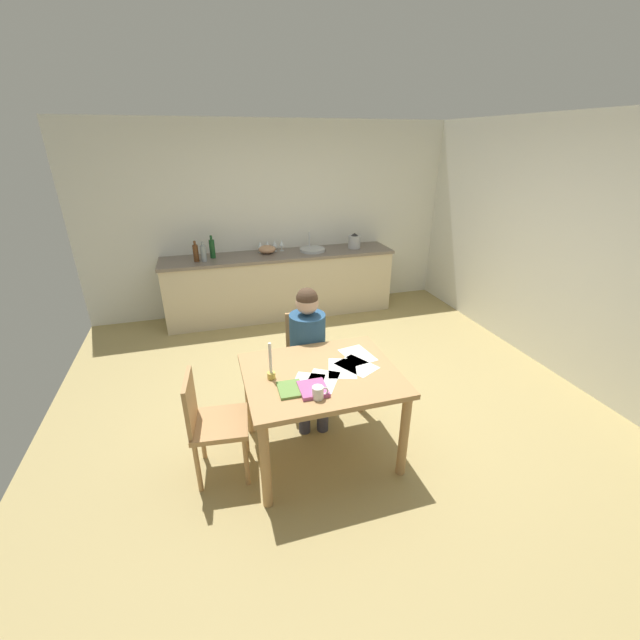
{
  "coord_description": "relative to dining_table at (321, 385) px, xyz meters",
  "views": [
    {
      "loc": [
        -1.01,
        -3.11,
        2.34
      ],
      "look_at": [
        -0.07,
        0.05,
        0.85
      ],
      "focal_mm": 22.46,
      "sensor_mm": 36.0,
      "label": 1
    }
  ],
  "objects": [
    {
      "name": "chair_at_table",
      "position": [
        0.07,
        0.71,
        -0.14
      ],
      "size": [
        0.45,
        0.45,
        0.88
      ],
      "color": "tan",
      "rests_on": "ground"
    },
    {
      "name": "coffee_mug",
      "position": [
        -0.11,
        -0.31,
        0.16
      ],
      "size": [
        0.11,
        0.08,
        0.09
      ],
      "color": "white",
      "rests_on": "dining_table"
    },
    {
      "name": "bottle_oil",
      "position": [
        -0.83,
        2.82,
        0.38
      ],
      "size": [
        0.07,
        0.07,
        0.27
      ],
      "color": "#593319",
      "rests_on": "kitchen_counter"
    },
    {
      "name": "sink_unit",
      "position": [
        0.74,
        2.89,
        0.29
      ],
      "size": [
        0.36,
        0.36,
        0.24
      ],
      "color": "#B2B7BC",
      "rests_on": "kitchen_counter"
    },
    {
      "name": "wine_glass_by_kettle",
      "position": [
        0.23,
        3.04,
        0.37
      ],
      "size": [
        0.07,
        0.07,
        0.15
      ],
      "color": "silver",
      "rests_on": "kitchen_counter"
    },
    {
      "name": "bottle_vinegar",
      "position": [
        -0.74,
        2.8,
        0.37
      ],
      "size": [
        0.07,
        0.07,
        0.25
      ],
      "color": "#8C999E",
      "rests_on": "kitchen_counter"
    },
    {
      "name": "paper_receipt",
      "position": [
        -0.14,
        -0.12,
        0.11
      ],
      "size": [
        0.32,
        0.36,
        0.0
      ],
      "primitive_type": "cube",
      "rotation": [
        0.0,
        0.0,
        -0.48
      ],
      "color": "white",
      "rests_on": "dining_table"
    },
    {
      "name": "paper_bill",
      "position": [
        0.29,
        0.02,
        0.11
      ],
      "size": [
        0.33,
        0.36,
        0.0
      ],
      "primitive_type": "cube",
      "rotation": [
        0.0,
        0.0,
        0.5
      ],
      "color": "white",
      "rests_on": "dining_table"
    },
    {
      "name": "book_cookery",
      "position": [
        -0.27,
        -0.16,
        0.12
      ],
      "size": [
        0.18,
        0.22,
        0.02
      ],
      "primitive_type": "cube",
      "rotation": [
        0.0,
        0.0,
        -0.03
      ],
      "color": "olive",
      "rests_on": "dining_table"
    },
    {
      "name": "chair_side_empty",
      "position": [
        -0.83,
        0.01,
        -0.16
      ],
      "size": [
        0.44,
        0.44,
        0.85
      ],
      "color": "tan",
      "rests_on": "ground"
    },
    {
      "name": "paper_letter",
      "position": [
        0.17,
        0.01,
        0.11
      ],
      "size": [
        0.29,
        0.35,
        0.0
      ],
      "primitive_type": "cube",
      "rotation": [
        0.0,
        0.0,
        -0.31
      ],
      "color": "white",
      "rests_on": "dining_table"
    },
    {
      "name": "book_magazine",
      "position": [
        -0.12,
        -0.21,
        0.12
      ],
      "size": [
        0.2,
        0.22,
        0.03
      ],
      "primitive_type": "cube",
      "rotation": [
        0.0,
        0.0,
        -0.02
      ],
      "color": "#B5518C",
      "rests_on": "dining_table"
    },
    {
      "name": "bottle_wine_red",
      "position": [
        -0.62,
        2.94,
        0.39
      ],
      "size": [
        0.07,
        0.07,
        0.3
      ],
      "color": "#194C23",
      "rests_on": "kitchen_counter"
    },
    {
      "name": "paper_envelope",
      "position": [
        -0.03,
        -0.11,
        0.11
      ],
      "size": [
        0.33,
        0.36,
        0.0
      ],
      "primitive_type": "cube",
      "rotation": [
        0.0,
        0.0,
        -0.55
      ],
      "color": "white",
      "rests_on": "dining_table"
    },
    {
      "name": "mixing_bowl",
      "position": [
        0.11,
        2.97,
        0.32
      ],
      "size": [
        0.24,
        0.24,
        0.11
      ],
      "primitive_type": "ellipsoid",
      "color": "tan",
      "rests_on": "kitchen_counter"
    },
    {
      "name": "wall_right",
      "position": [
        2.87,
        0.65,
        0.66
      ],
      "size": [
        0.12,
        5.2,
        2.6
      ],
      "primitive_type": "cube",
      "color": "silver",
      "rests_on": "ground"
    },
    {
      "name": "wine_glass_near_sink",
      "position": [
        0.33,
        3.04,
        0.37
      ],
      "size": [
        0.07,
        0.07,
        0.15
      ],
      "color": "silver",
      "rests_on": "kitchen_counter"
    },
    {
      "name": "ground_plane",
      "position": [
        0.27,
        0.65,
        -0.66
      ],
      "size": [
        5.2,
        5.2,
        0.04
      ],
      "primitive_type": "cube",
      "color": "tan"
    },
    {
      "name": "stovetop_kettle",
      "position": [
        1.37,
        2.89,
        0.36
      ],
      "size": [
        0.18,
        0.18,
        0.22
      ],
      "color": "#B7BABF",
      "rests_on": "kitchen_counter"
    },
    {
      "name": "dining_table",
      "position": [
        0.0,
        0.0,
        0.0
      ],
      "size": [
        1.14,
        0.94,
        0.75
      ],
      "color": "tan",
      "rests_on": "ground"
    },
    {
      "name": "wine_glass_back_left",
      "position": [
        0.13,
        3.04,
        0.37
      ],
      "size": [
        0.07,
        0.07,
        0.15
      ],
      "color": "silver",
      "rests_on": "kitchen_counter"
    },
    {
      "name": "candlestick",
      "position": [
        -0.37,
        0.03,
        0.19
      ],
      "size": [
        0.06,
        0.06,
        0.29
      ],
      "color": "gold",
      "rests_on": "dining_table"
    },
    {
      "name": "wine_glass_back_right",
      "position": [
        0.03,
        3.04,
        0.37
      ],
      "size": [
        0.07,
        0.07,
        0.15
      ],
      "color": "silver",
      "rests_on": "kitchen_counter"
    },
    {
      "name": "person_seated",
      "position": [
        0.05,
        0.56,
        0.04
      ],
      "size": [
        0.38,
        0.62,
        1.19
      ],
      "color": "navy",
      "rests_on": "ground"
    },
    {
      "name": "wall_back",
      "position": [
        0.27,
        3.25,
        0.66
      ],
      "size": [
        5.2,
        0.12,
        2.6
      ],
      "primitive_type": "cube",
      "color": "silver",
      "rests_on": "ground"
    },
    {
      "name": "paper_notice",
      "position": [
        0.36,
        0.17,
        0.11
      ],
      "size": [
        0.26,
        0.33,
        0.0
      ],
      "primitive_type": "cube",
      "rotation": [
        0.0,
        0.0,
        0.17
      ],
      "color": "white",
      "rests_on": "dining_table"
    },
    {
      "name": "kitchen_counter",
      "position": [
        0.27,
        2.89,
        -0.18
      ],
      "size": [
        3.19,
        0.64,
        0.9
      ],
      "color": "beige",
      "rests_on": "ground"
    }
  ]
}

